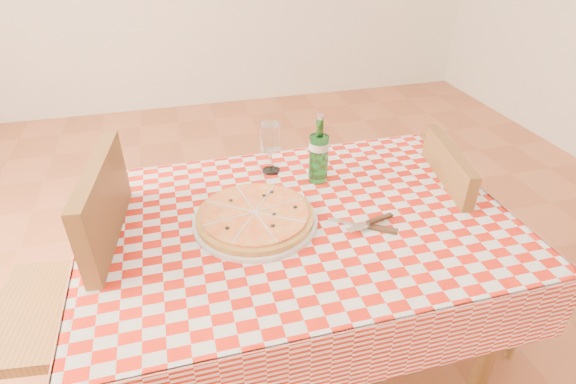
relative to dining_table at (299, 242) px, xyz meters
name	(u,v)px	position (x,y,z in m)	size (l,w,h in m)	color
dining_table	(299,242)	(0.00, 0.00, 0.00)	(1.20, 0.80, 0.75)	brown
tablecloth	(299,219)	(0.00, 0.00, 0.09)	(1.30, 0.90, 0.01)	#A9170A
chair_near	(458,236)	(0.65, 0.06, -0.15)	(0.47, 0.47, 0.88)	brown
chair_far	(88,287)	(-0.66, 0.07, -0.09)	(0.50, 0.50, 0.99)	brown
pizza_plate	(255,216)	(-0.14, 0.01, 0.12)	(0.38, 0.38, 0.05)	#D58F47
water_bottle	(319,149)	(0.13, 0.20, 0.22)	(0.07, 0.07, 0.24)	#186225
wine_glass	(271,148)	(-0.02, 0.30, 0.19)	(0.07, 0.07, 0.19)	white
cutlery	(368,224)	(0.18, -0.10, 0.11)	(0.23, 0.19, 0.02)	silver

